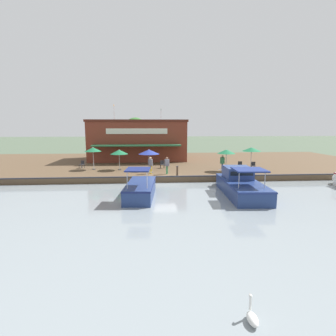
{
  "coord_description": "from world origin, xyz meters",
  "views": [
    {
      "loc": [
        23.78,
        -1.3,
        5.31
      ],
      "look_at": [
        -1.0,
        0.52,
        1.3
      ],
      "focal_mm": 28.0,
      "sensor_mm": 36.0,
      "label": 1
    }
  ],
  "objects": [
    {
      "name": "patio_umbrella_near_quay_edge",
      "position": [
        -4.96,
        -7.33,
        2.78
      ],
      "size": [
        1.78,
        1.78,
        2.45
      ],
      "color": "#B7B7B7",
      "rests_on": "quay_deck"
    },
    {
      "name": "quay_edge_fender",
      "position": [
        -0.1,
        0.0,
        0.65
      ],
      "size": [
        0.2,
        50.4,
        0.1
      ],
      "primitive_type": "cube",
      "color": "#2D2D33",
      "rests_on": "quay_deck"
    },
    {
      "name": "patio_umbrella_by_entrance",
      "position": [
        -2.9,
        6.77,
        2.65
      ],
      "size": [
        1.89,
        1.89,
        2.31
      ],
      "color": "#B7B7B7",
      "rests_on": "quay_deck"
    },
    {
      "name": "ground_plane",
      "position": [
        0.0,
        0.0,
        0.0
      ],
      "size": [
        220.0,
        220.0,
        0.0
      ],
      "primitive_type": "plane",
      "color": "#4C5B47"
    },
    {
      "name": "cafe_chair_mid_patio",
      "position": [
        -3.58,
        10.0,
        1.08
      ],
      "size": [
        0.56,
        0.56,
        0.85
      ],
      "color": "#2D2D33",
      "rests_on": "quay_deck"
    },
    {
      "name": "patio_umbrella_far_corner",
      "position": [
        -4.28,
        -1.29,
        2.55
      ],
      "size": [
        2.23,
        2.23,
        2.23
      ],
      "color": "#B7B7B7",
      "rests_on": "quay_deck"
    },
    {
      "name": "swan",
      "position": [
        17.69,
        1.42,
        0.23
      ],
      "size": [
        0.61,
        0.3,
        0.69
      ],
      "color": "white",
      "rests_on": "river_water"
    },
    {
      "name": "waterfront_restaurant",
      "position": [
        -13.51,
        -2.79,
        3.36
      ],
      "size": [
        9.01,
        13.19,
        7.61
      ],
      "color": "brown",
      "rests_on": "quay_deck"
    },
    {
      "name": "motorboat_fourth_along",
      "position": [
        4.24,
        -1.9,
        0.68
      ],
      "size": [
        6.28,
        2.39,
        2.33
      ],
      "color": "navy",
      "rests_on": "river_water"
    },
    {
      "name": "tree_downstream_bank",
      "position": [
        -17.71,
        -3.49,
        4.82
      ],
      "size": [
        3.52,
        3.36,
        6.01
      ],
      "color": "brown",
      "rests_on": "quay_deck"
    },
    {
      "name": "patio_umbrella_mid_patio_left",
      "position": [
        -4.49,
        -4.48,
        2.54
      ],
      "size": [
        1.87,
        1.87,
        2.22
      ],
      "color": "#B7B7B7",
      "rests_on": "quay_deck"
    },
    {
      "name": "quay_deck",
      "position": [
        -11.0,
        0.0,
        0.3
      ],
      "size": [
        22.0,
        56.0,
        0.6
      ],
      "primitive_type": "cube",
      "color": "brown",
      "rests_on": "ground"
    },
    {
      "name": "mooring_post",
      "position": [
        -0.35,
        1.35,
        1.11
      ],
      "size": [
        0.22,
        0.22,
        1.0
      ],
      "color": "#473323",
      "rests_on": "quay_deck"
    },
    {
      "name": "cafe_chair_under_first_umbrella",
      "position": [
        -6.08,
        -8.85,
        1.08
      ],
      "size": [
        0.57,
        0.57,
        0.85
      ],
      "color": "#2D2D33",
      "rests_on": "quay_deck"
    },
    {
      "name": "person_at_quay_edge",
      "position": [
        -1.57,
        0.46,
        1.67
      ],
      "size": [
        0.48,
        0.48,
        1.7
      ],
      "color": "#337547",
      "rests_on": "quay_deck"
    },
    {
      "name": "patio_umbrella_back_row",
      "position": [
        -3.24,
        9.58,
        2.84
      ],
      "size": [
        1.97,
        1.97,
        2.49
      ],
      "color": "#B7B7B7",
      "rests_on": "quay_deck"
    },
    {
      "name": "person_mid_patio",
      "position": [
        -2.86,
        6.36,
        1.65
      ],
      "size": [
        0.47,
        0.47,
        1.67
      ],
      "color": "#2D5193",
      "rests_on": "quay_deck"
    },
    {
      "name": "motorboat_far_downstream",
      "position": [
        3.99,
        5.76,
        0.8
      ],
      "size": [
        8.1,
        2.9,
        2.27
      ],
      "color": "navy",
      "rests_on": "river_water"
    },
    {
      "name": "cafe_chair_back_row_seat",
      "position": [
        -3.96,
        8.67,
        1.08
      ],
      "size": [
        0.53,
        0.53,
        0.85
      ],
      "color": "#2D2D33",
      "rests_on": "quay_deck"
    },
    {
      "name": "cafe_chair_far_corner_seat",
      "position": [
        -5.36,
        0.18,
        1.08
      ],
      "size": [
        0.46,
        0.46,
        0.85
      ],
      "color": "#2D2D33",
      "rests_on": "quay_deck"
    },
    {
      "name": "person_near_entrance",
      "position": [
        -1.91,
        -1.16,
        1.65
      ],
      "size": [
        0.47,
        0.47,
        1.68
      ],
      "color": "gold",
      "rests_on": "quay_deck"
    }
  ]
}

